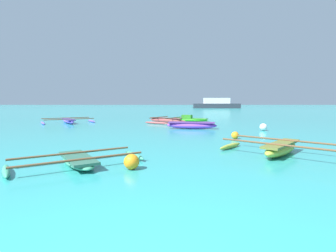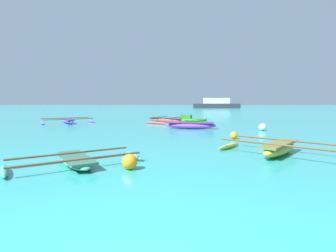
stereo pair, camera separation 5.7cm
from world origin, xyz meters
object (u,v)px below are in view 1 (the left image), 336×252
Objects in this scene: mooring_buoy_1 at (235,135)px; moored_boat_1 at (166,120)px; moored_boat_5 at (68,121)px; mooring_buoy_0 at (132,162)px; moored_boat_2 at (281,148)px; mooring_buoy_2 at (264,127)px; moored_boat_0 at (78,160)px; moored_boat_3 at (192,125)px; distant_ferry at (217,104)px; moored_boat_4 at (191,119)px.

moored_boat_1 is at bearing 110.33° from mooring_buoy_1.
mooring_buoy_0 is (8.01, -16.08, 0.02)m from moored_boat_5.
moored_boat_2 is 11.21× the size of mooring_buoy_1.
mooring_buoy_2 is at bearing 53.05° from mooring_buoy_0.
mooring_buoy_1 reaches higher than moored_boat_0.
moored_boat_3 is 11.84m from moored_boat_5.
moored_boat_1 is 47.44m from distant_ferry.
moored_boat_2 is 9.48m from moored_boat_3.
mooring_buoy_0 is at bearing -127.00° from mooring_buoy_1.
mooring_buoy_2 reaches higher than mooring_buoy_1.
moored_boat_4 is at bearing -103.72° from distant_ferry.
moored_boat_4 reaches higher than moored_boat_0.
moored_boat_2 is at bearing -40.36° from moored_boat_1.
moored_boat_5 is 50.88m from distant_ferry.
moored_boat_0 is 7.30m from moored_boat_2.
mooring_buoy_0 is at bearing -126.95° from mooring_buoy_2.
moored_boat_1 is at bearing -106.00° from distant_ferry.
moored_boat_5 is at bearing 84.35° from moored_boat_2.
mooring_buoy_0 is (-2.79, -11.21, -0.04)m from moored_boat_3.
distant_ferry is (6.39, 51.87, 0.85)m from mooring_buoy_2.
moored_boat_0 is at bearing -134.29° from mooring_buoy_2.
moored_boat_1 is 16.39m from mooring_buoy_0.
moored_boat_1 is 3.07m from moored_boat_4.
mooring_buoy_0 is 12.62m from mooring_buoy_2.
moored_boat_0 is 16.79m from moored_boat_5.
moored_boat_4 is at bearing 47.85° from moored_boat_2.
moored_boat_5 is 16.71m from mooring_buoy_2.
moored_boat_4 is at bearing 117.59° from mooring_buoy_2.
distant_ferry reaches higher than moored_boat_0.
moored_boat_1 is at bearing 119.69° from moored_boat_3.
distant_ferry reaches higher than moored_boat_3.
mooring_buoy_2 reaches higher than moored_boat_0.
moored_boat_4 reaches higher than mooring_buoy_0.
distant_ferry reaches higher than moored_boat_1.
moored_boat_5 is 16.08m from mooring_buoy_1.
moored_boat_3 reaches higher than moored_boat_5.
mooring_buoy_2 is at bearing -97.02° from distant_ferry.
moored_boat_4 is 8.78× the size of mooring_buoy_1.
moored_boat_4 is 0.29× the size of distant_ferry.
mooring_buoy_1 is (4.67, 6.19, -0.03)m from mooring_buoy_0.
moored_boat_3 reaches higher than mooring_buoy_1.
mooring_buoy_1 is (1.35, -12.07, -0.01)m from moored_boat_4.
mooring_buoy_0 reaches higher than moored_boat_0.
moored_boat_2 is 1.28× the size of moored_boat_4.
moored_boat_4 reaches higher than mooring_buoy_2.
moored_boat_5 is 10.72× the size of mooring_buoy_0.
moored_boat_0 is at bearing -67.25° from moored_boat_1.
mooring_buoy_2 is at bearing 25.05° from moored_boat_2.
moored_boat_3 is 51.97m from distant_ferry.
moored_boat_1 is at bearing 58.00° from moored_boat_2.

